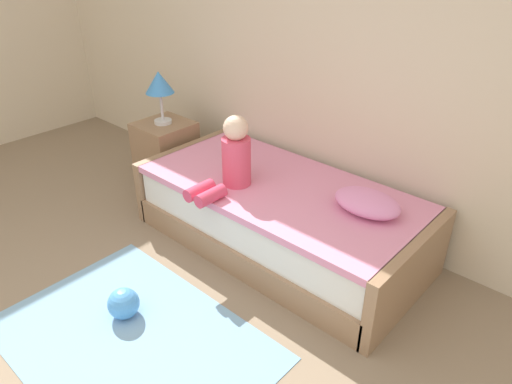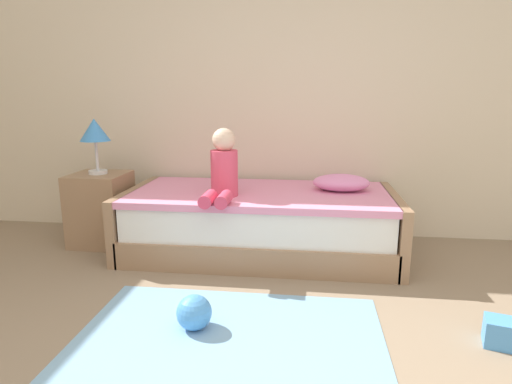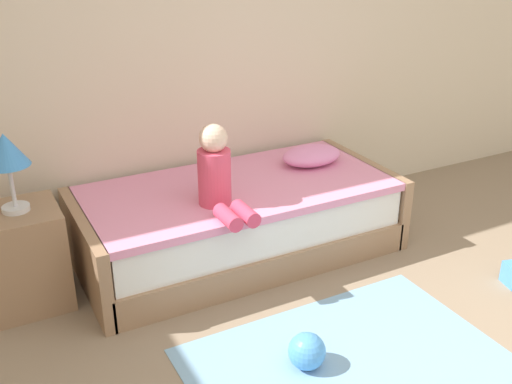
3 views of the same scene
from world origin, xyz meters
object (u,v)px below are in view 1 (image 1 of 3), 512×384
Objects in this scene: child_figure at (231,159)px; pillow at (367,203)px; toy_ball at (124,303)px; nightstand at (167,155)px; bed at (279,216)px; table_lamp at (159,85)px.

pillow is (0.87, 0.33, -0.14)m from child_figure.
pillow is 2.30× the size of toy_ball.
nightstand is 1.21m from child_figure.
child_figure is at bearing 91.74° from toy_ball.
child_figure is at bearing -136.97° from bed.
child_figure is at bearing -159.38° from pillow.
nightstand is 1.36× the size of pillow.
child_figure is 1.16× the size of pillow.
nightstand is 1.33× the size of table_lamp.
pillow is (1.98, 0.05, 0.26)m from nightstand.
bed is 11.03× the size of toy_ball.
nightstand is 2.00m from pillow.
toy_ball is (-0.84, -1.31, -0.47)m from pillow.
nightstand is at bearing 166.08° from child_figure.
nightstand is (-1.35, 0.05, 0.05)m from bed.
nightstand is at bearing 178.07° from bed.
nightstand is at bearing -178.42° from pillow.
pillow is at bearing 20.62° from child_figure.
bed is at bearing 79.88° from toy_ball.
table_lamp reaches higher than bed.
pillow reaches higher than bed.
bed is 4.14× the size of child_figure.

